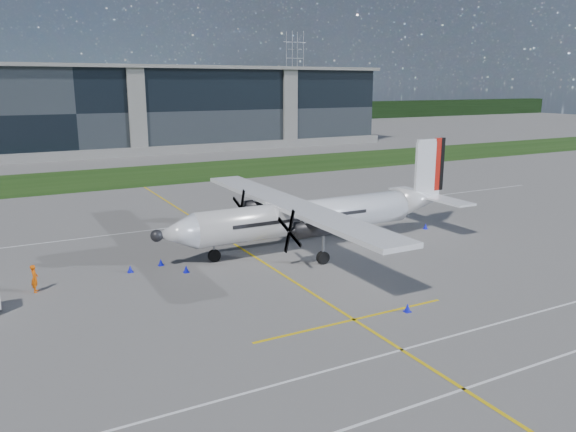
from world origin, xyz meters
TOP-DOWN VIEW (x-y plane):
  - ground at (0.00, 40.00)m, footprint 400.00×400.00m
  - grass_strip at (0.00, 48.00)m, footprint 400.00×18.00m
  - terminal_building at (0.00, 80.00)m, footprint 120.00×20.00m
  - tree_line at (0.00, 140.00)m, footprint 400.00×6.00m
  - pylon_east at (85.00, 150.00)m, footprint 9.00×4.60m
  - yellow_taxiway_centerline at (3.00, 10.00)m, footprint 0.20×70.00m
  - white_lane_line at (0.00, -14.00)m, footprint 90.00×0.15m
  - turboprop_aircraft at (8.45, 7.06)m, footprint 25.39×26.33m
  - ground_crew_person at (-11.77, 6.62)m, footprint 0.72×0.90m
  - safety_cone_fwd at (-5.83, 7.57)m, footprint 0.36×0.36m
  - safety_cone_portwing at (6.25, -6.51)m, footprint 0.36×0.36m
  - safety_cone_stbdwing at (6.29, 19.70)m, footprint 0.36×0.36m
  - safety_cone_nose_stbd at (-3.62, 8.02)m, footprint 0.36×0.36m
  - safety_cone_nose_port at (-2.52, 5.75)m, footprint 0.36×0.36m
  - safety_cone_tail at (19.61, 7.10)m, footprint 0.36×0.36m

SIDE VIEW (x-z plane):
  - ground at x=0.00m, z-range 0.00..0.00m
  - yellow_taxiway_centerline at x=3.00m, z-range 0.00..0.01m
  - white_lane_line at x=0.00m, z-range 0.00..0.01m
  - grass_strip at x=0.00m, z-range 0.00..0.04m
  - safety_cone_fwd at x=-5.83m, z-range 0.00..0.50m
  - safety_cone_portwing at x=6.25m, z-range 0.00..0.50m
  - safety_cone_stbdwing at x=6.29m, z-range 0.00..0.50m
  - safety_cone_nose_stbd at x=-3.62m, z-range 0.00..0.50m
  - safety_cone_nose_port at x=-2.52m, z-range 0.00..0.50m
  - safety_cone_tail at x=19.61m, z-range 0.00..0.50m
  - ground_crew_person at x=-11.77m, z-range 0.00..1.97m
  - tree_line at x=0.00m, z-range 0.00..6.00m
  - turboprop_aircraft at x=8.45m, z-range 0.00..7.90m
  - terminal_building at x=0.00m, z-range 0.00..15.00m
  - pylon_east at x=85.00m, z-range 0.00..30.00m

